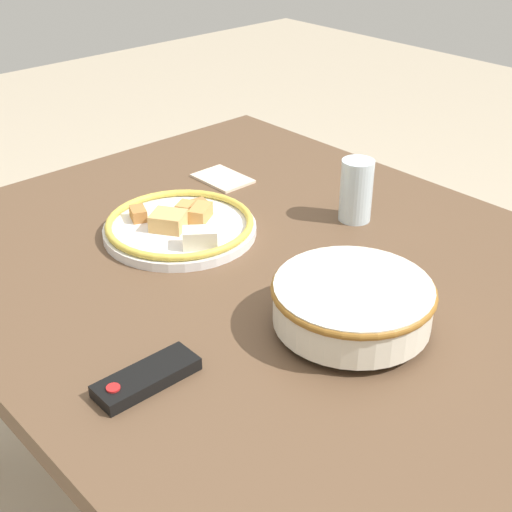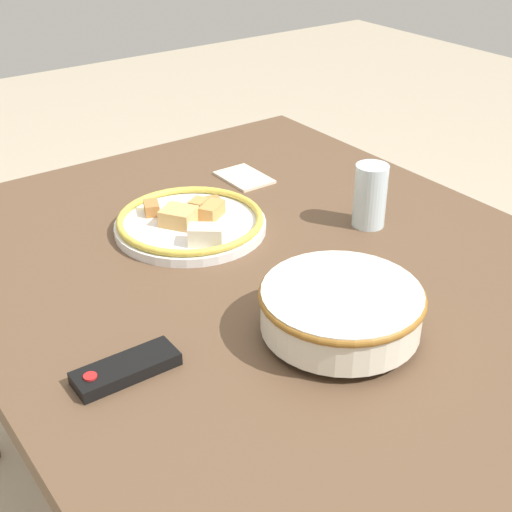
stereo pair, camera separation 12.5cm
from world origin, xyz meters
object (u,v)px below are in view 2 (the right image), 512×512
Objects in this scene: food_plate at (191,222)px; tv_remote at (126,369)px; noodle_bowl at (341,309)px; drinking_glass at (371,196)px.

food_plate is 0.45m from tv_remote.
noodle_bowl reaches higher than tv_remote.
drinking_glass is at bearing -50.35° from noodle_bowl.
drinking_glass is (-0.19, -0.30, 0.05)m from food_plate.
tv_remote is (0.11, 0.32, -0.04)m from noodle_bowl.
tv_remote is 0.63m from drinking_glass.
noodle_bowl is at bearing -108.27° from tv_remote.
tv_remote is at bearing 71.17° from noodle_bowl.
food_plate is at bearing 0.80° from noodle_bowl.
food_plate is (0.44, 0.01, -0.03)m from noodle_bowl.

